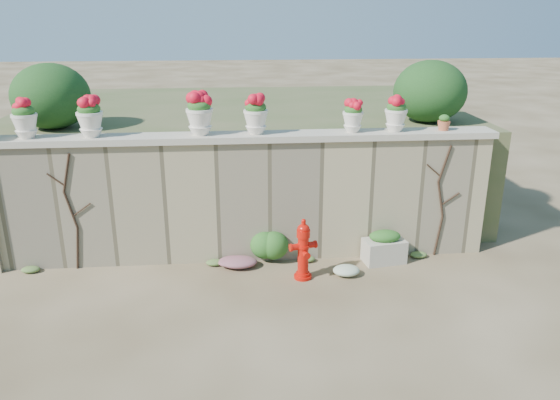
{
  "coord_description": "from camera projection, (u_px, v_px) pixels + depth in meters",
  "views": [
    {
      "loc": [
        -0.15,
        -6.59,
        3.93
      ],
      "look_at": [
        0.56,
        1.4,
        1.13
      ],
      "focal_mm": 35.0,
      "sensor_mm": 36.0,
      "label": 1
    }
  ],
  "objects": [
    {
      "name": "urn_pot_1",
      "position": [
        90.0,
        117.0,
        8.22
      ],
      "size": [
        0.39,
        0.39,
        0.62
      ],
      "color": "silver",
      "rests_on": "wall_cap"
    },
    {
      "name": "white_flowers",
      "position": [
        342.0,
        272.0,
        8.44
      ],
      "size": [
        0.54,
        0.43,
        0.19
      ],
      "primitive_type": "ellipsoid",
      "color": "white",
      "rests_on": "ground"
    },
    {
      "name": "back_shrub_right",
      "position": [
        430.0,
        91.0,
        9.77
      ],
      "size": [
        1.3,
        1.3,
        1.1
      ],
      "primitive_type": "ellipsoid",
      "color": "#143814",
      "rests_on": "raised_fill"
    },
    {
      "name": "urn_pot_3",
      "position": [
        256.0,
        115.0,
        8.43
      ],
      "size": [
        0.38,
        0.38,
        0.6
      ],
      "color": "silver",
      "rests_on": "wall_cap"
    },
    {
      "name": "urn_pot_0",
      "position": [
        24.0,
        119.0,
        8.14
      ],
      "size": [
        0.38,
        0.38,
        0.59
      ],
      "color": "silver",
      "rests_on": "wall_cap"
    },
    {
      "name": "vine_left",
      "position": [
        72.0,
        211.0,
        8.45
      ],
      "size": [
        0.6,
        0.04,
        1.91
      ],
      "color": "black",
      "rests_on": "ground"
    },
    {
      "name": "green_shrub",
      "position": [
        266.0,
        244.0,
        8.89
      ],
      "size": [
        0.68,
        0.62,
        0.65
      ],
      "primitive_type": "ellipsoid",
      "color": "#1E5119",
      "rests_on": "ground"
    },
    {
      "name": "wall_cap",
      "position": [
        242.0,
        137.0,
        8.52
      ],
      "size": [
        8.1,
        0.52,
        0.1
      ],
      "primitive_type": "cube",
      "color": "beige",
      "rests_on": "stone_wall"
    },
    {
      "name": "ground",
      "position": [
        249.0,
        312.0,
        7.51
      ],
      "size": [
        80.0,
        80.0,
        0.0
      ],
      "primitive_type": "plane",
      "color": "#4A3B25",
      "rests_on": "ground"
    },
    {
      "name": "raised_fill",
      "position": [
        240.0,
        152.0,
        11.88
      ],
      "size": [
        9.0,
        6.0,
        2.0
      ],
      "primitive_type": "cube",
      "color": "#384C23",
      "rests_on": "ground"
    },
    {
      "name": "magenta_clump",
      "position": [
        235.0,
        260.0,
        8.81
      ],
      "size": [
        0.8,
        0.53,
        0.21
      ],
      "primitive_type": "ellipsoid",
      "color": "#B32375",
      "rests_on": "ground"
    },
    {
      "name": "vine_right",
      "position": [
        441.0,
        200.0,
        8.93
      ],
      "size": [
        0.6,
        0.04,
        1.91
      ],
      "color": "black",
      "rests_on": "ground"
    },
    {
      "name": "urn_pot_5",
      "position": [
        396.0,
        114.0,
        8.62
      ],
      "size": [
        0.36,
        0.36,
        0.56
      ],
      "color": "silver",
      "rests_on": "wall_cap"
    },
    {
      "name": "terracotta_pot",
      "position": [
        444.0,
        123.0,
        8.74
      ],
      "size": [
        0.2,
        0.2,
        0.24
      ],
      "color": "#B85A38",
      "rests_on": "wall_cap"
    },
    {
      "name": "back_shrub_left",
      "position": [
        51.0,
        96.0,
        9.22
      ],
      "size": [
        1.3,
        1.3,
        1.1
      ],
      "primitive_type": "ellipsoid",
      "color": "#143814",
      "rests_on": "raised_fill"
    },
    {
      "name": "planter_box",
      "position": [
        384.0,
        247.0,
        8.93
      ],
      "size": [
        0.72,
        0.49,
        0.55
      ],
      "rotation": [
        0.0,
        0.0,
        0.16
      ],
      "color": "beige",
      "rests_on": "ground"
    },
    {
      "name": "urn_pot_4",
      "position": [
        353.0,
        116.0,
        8.57
      ],
      "size": [
        0.33,
        0.33,
        0.51
      ],
      "color": "silver",
      "rests_on": "wall_cap"
    },
    {
      "name": "stone_wall",
      "position": [
        244.0,
        200.0,
        8.87
      ],
      "size": [
        8.0,
        0.4,
        2.0
      ],
      "primitive_type": "cube",
      "color": "#9B8D67",
      "rests_on": "ground"
    },
    {
      "name": "urn_pot_2",
      "position": [
        200.0,
        114.0,
        8.35
      ],
      "size": [
        0.41,
        0.41,
        0.65
      ],
      "color": "silver",
      "rests_on": "wall_cap"
    },
    {
      "name": "fire_hydrant",
      "position": [
        303.0,
        249.0,
        8.3
      ],
      "size": [
        0.42,
        0.3,
        0.97
      ],
      "rotation": [
        0.0,
        0.0,
        0.25
      ],
      "color": "red",
      "rests_on": "ground"
    }
  ]
}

